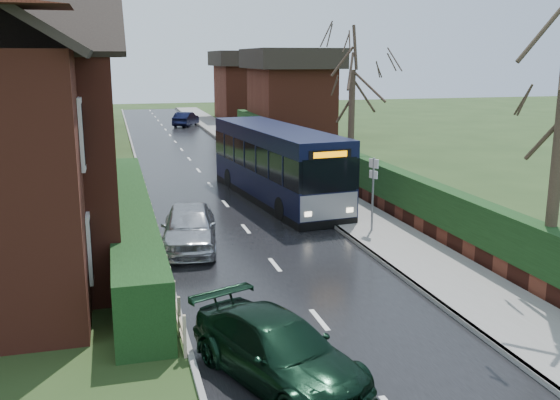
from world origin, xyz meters
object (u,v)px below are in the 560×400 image
object	(u,v)px
bus	(276,165)
car_silver	(189,227)
car_green	(278,350)
bus_stop_sign	(373,184)

from	to	relation	value
bus	car_silver	world-z (taller)	bus
car_green	car_silver	bearing A→B (deg)	71.74
car_green	bus_stop_sign	size ratio (longest dim) A/B	1.59
car_silver	bus_stop_sign	distance (m)	6.24
car_silver	bus_stop_sign	xyz separation A→B (m)	(6.16, 0.04, 1.02)
bus	car_green	xyz separation A→B (m)	(-3.80, -14.52, -0.91)
car_silver	bus_stop_sign	world-z (taller)	bus_stop_sign
bus	car_green	size ratio (longest dim) A/B	2.46
bus_stop_sign	car_silver	bearing A→B (deg)	159.05
bus	bus_stop_sign	xyz separation A→B (m)	(1.80, -5.83, 0.21)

